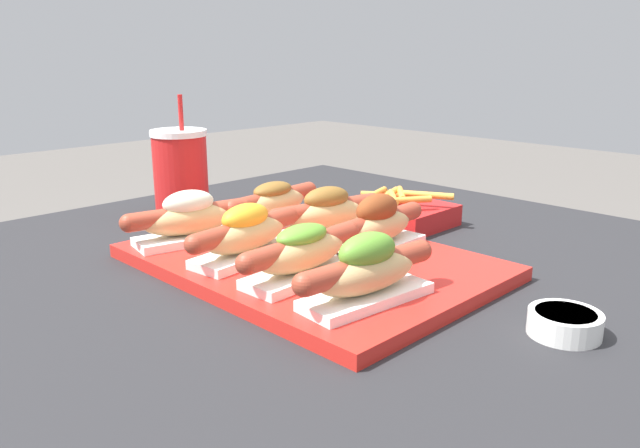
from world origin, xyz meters
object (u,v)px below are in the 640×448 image
(serving_tray, at_px, (310,262))
(hot_dog_5, at_px, (327,213))
(hot_dog_4, at_px, (273,203))
(hot_dog_2, at_px, (302,253))
(drink_cup, at_px, (181,174))
(hot_dog_3, at_px, (367,271))
(sauce_bowl, at_px, (564,323))
(hot_dog_6, at_px, (377,226))
(fries_basket, at_px, (400,212))
(hot_dog_1, at_px, (246,234))
(hot_dog_0, at_px, (189,218))

(serving_tray, height_order, hot_dog_5, hot_dog_5)
(hot_dog_4, bearing_deg, hot_dog_2, -32.99)
(hot_dog_5, distance_m, drink_cup, 0.31)
(hot_dog_3, relative_size, sauce_bowl, 2.65)
(hot_dog_3, height_order, hot_dog_6, hot_dog_6)
(hot_dog_2, height_order, fries_basket, hot_dog_2)
(hot_dog_1, xyz_separation_m, fries_basket, (-0.00, 0.34, -0.03))
(hot_dog_5, distance_m, fries_basket, 0.19)
(serving_tray, distance_m, hot_dog_2, 0.10)
(hot_dog_1, relative_size, drink_cup, 0.93)
(hot_dog_1, relative_size, sauce_bowl, 2.65)
(hot_dog_2, relative_size, hot_dog_4, 1.00)
(hot_dog_4, xyz_separation_m, hot_dog_6, (0.21, 0.01, 0.00))
(drink_cup, bearing_deg, hot_dog_4, 12.57)
(hot_dog_0, height_order, hot_dog_2, hot_dog_0)
(hot_dog_2, xyz_separation_m, hot_dog_5, (-0.11, 0.15, 0.00))
(hot_dog_0, height_order, drink_cup, drink_cup)
(hot_dog_2, height_order, drink_cup, drink_cup)
(hot_dog_1, xyz_separation_m, drink_cup, (-0.30, 0.10, 0.03))
(hot_dog_4, relative_size, fries_basket, 1.17)
(hot_dog_3, bearing_deg, hot_dog_4, 156.32)
(serving_tray, height_order, hot_dog_1, hot_dog_1)
(hot_dog_0, height_order, hot_dog_5, hot_dog_0)
(hot_dog_1, bearing_deg, hot_dog_6, 56.18)
(hot_dog_1, bearing_deg, hot_dog_3, 0.37)
(hot_dog_4, distance_m, hot_dog_6, 0.21)
(hot_dog_3, bearing_deg, hot_dog_0, -178.14)
(hot_dog_4, relative_size, hot_dog_5, 1.01)
(hot_dog_5, bearing_deg, hot_dog_3, -35.74)
(hot_dog_0, relative_size, sauce_bowl, 2.62)
(serving_tray, bearing_deg, hot_dog_0, -154.78)
(hot_dog_1, height_order, hot_dog_5, same)
(hot_dog_0, relative_size, fries_basket, 1.16)
(hot_dog_4, height_order, fries_basket, hot_dog_4)
(hot_dog_0, height_order, sauce_bowl, hot_dog_0)
(hot_dog_0, bearing_deg, serving_tray, 25.22)
(hot_dog_3, relative_size, hot_dog_4, 1.00)
(hot_dog_4, relative_size, drink_cup, 0.93)
(drink_cup, bearing_deg, hot_dog_3, -10.60)
(hot_dog_4, bearing_deg, fries_basket, 62.19)
(fries_basket, bearing_deg, hot_dog_4, -117.81)
(hot_dog_5, relative_size, sauce_bowl, 2.62)
(sauce_bowl, bearing_deg, drink_cup, -178.91)
(hot_dog_1, distance_m, hot_dog_3, 0.21)
(serving_tray, xyz_separation_m, hot_dog_2, (0.06, -0.07, 0.04))
(hot_dog_3, relative_size, hot_dog_5, 1.01)
(hot_dog_4, bearing_deg, sauce_bowl, -3.52)
(hot_dog_0, height_order, hot_dog_6, hot_dog_6)
(hot_dog_0, xyz_separation_m, drink_cup, (-0.18, 0.11, 0.03))
(serving_tray, bearing_deg, hot_dog_1, -125.07)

